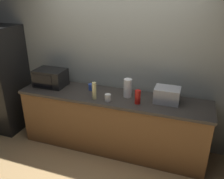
{
  "coord_description": "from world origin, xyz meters",
  "views": [
    {
      "loc": [
        1.05,
        -2.58,
        2.36
      ],
      "look_at": [
        0.0,
        0.4,
        1.0
      ],
      "focal_mm": 38.06,
      "sensor_mm": 36.0,
      "label": 1
    }
  ],
  "objects": [
    {
      "name": "bottle_vinegar",
      "position": [
        -0.2,
        0.22,
        1.02
      ],
      "size": [
        0.06,
        0.06,
        0.25
      ],
      "primitive_type": "cylinder",
      "color": "beige",
      "rests_on": "counter_run"
    },
    {
      "name": "toaster_oven",
      "position": [
        0.78,
        0.46,
        1.01
      ],
      "size": [
        0.34,
        0.26,
        0.21
      ],
      "primitive_type": "cube",
      "color": "#B7BABF",
      "rests_on": "counter_run"
    },
    {
      "name": "refrigerator",
      "position": [
        -2.05,
        0.4,
        0.9
      ],
      "size": [
        0.72,
        0.73,
        1.8
      ],
      "color": "black",
      "rests_on": "ground_plane"
    },
    {
      "name": "microwave",
      "position": [
        -1.06,
        0.45,
        1.04
      ],
      "size": [
        0.48,
        0.35,
        0.27
      ],
      "color": "black",
      "rests_on": "counter_run"
    },
    {
      "name": "mug_white",
      "position": [
        -0.0,
        0.22,
        0.95
      ],
      "size": [
        0.08,
        0.08,
        0.1
      ],
      "primitive_type": "cylinder",
      "color": "white",
      "rests_on": "counter_run"
    },
    {
      "name": "mug_blue",
      "position": [
        -0.38,
        0.51,
        0.95
      ],
      "size": [
        0.09,
        0.09,
        0.09
      ],
      "primitive_type": "cylinder",
      "color": "#2D4CB2",
      "rests_on": "counter_run"
    },
    {
      "name": "back_wall",
      "position": [
        0.0,
        0.81,
        1.35
      ],
      "size": [
        6.4,
        0.1,
        2.7
      ],
      "primitive_type": "cube",
      "color": "#9EA399",
      "rests_on": "ground_plane"
    },
    {
      "name": "bottle_hot_sauce",
      "position": [
        0.41,
        0.28,
        1.0
      ],
      "size": [
        0.08,
        0.08,
        0.19
      ],
      "primitive_type": "cylinder",
      "color": "red",
      "rests_on": "counter_run"
    },
    {
      "name": "paper_towel_roll",
      "position": [
        0.22,
        0.45,
        1.04
      ],
      "size": [
        0.12,
        0.12,
        0.27
      ],
      "primitive_type": "cylinder",
      "color": "white",
      "rests_on": "counter_run"
    },
    {
      "name": "ground_plane",
      "position": [
        0.0,
        0.0,
        0.0
      ],
      "size": [
        8.0,
        8.0,
        0.0
      ],
      "primitive_type": "plane",
      "color": "tan"
    },
    {
      "name": "counter_run",
      "position": [
        0.0,
        0.4,
        0.45
      ],
      "size": [
        2.84,
        0.64,
        0.9
      ],
      "color": "brown",
      "rests_on": "ground_plane"
    }
  ]
}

